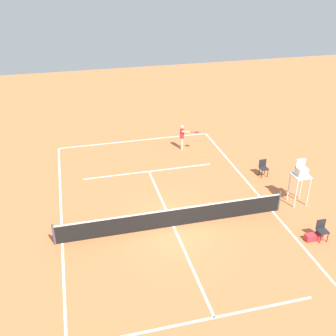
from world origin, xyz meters
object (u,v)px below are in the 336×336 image
(tennis_ball, at_px, (203,155))
(courtside_chair_near, at_px, (322,229))
(umpire_chair, at_px, (301,175))
(equipment_bag, at_px, (313,237))
(player_serving, at_px, (183,135))
(courtside_chair_mid, at_px, (263,167))

(tennis_ball, xyz_separation_m, courtside_chair_near, (-2.35, 9.39, 0.50))
(umpire_chair, xyz_separation_m, equipment_bag, (0.86, 2.93, -1.46))
(umpire_chair, relative_size, courtside_chair_near, 2.54)
(tennis_ball, distance_m, equipment_bag, 9.57)
(tennis_ball, bearing_deg, equipment_bag, 102.19)
(courtside_chair_near, distance_m, equipment_bag, 0.51)
(player_serving, distance_m, courtside_chair_near, 11.11)
(tennis_ball, xyz_separation_m, equipment_bag, (-2.02, 9.36, 0.12))
(player_serving, xyz_separation_m, tennis_ball, (-0.97, 1.20, -0.94))
(player_serving, distance_m, tennis_ball, 1.81)
(courtside_chair_near, bearing_deg, equipment_bag, -5.43)
(umpire_chair, height_order, equipment_bag, umpire_chair)
(player_serving, bearing_deg, courtside_chair_mid, 59.63)
(player_serving, bearing_deg, umpire_chair, 49.28)
(courtside_chair_mid, bearing_deg, player_serving, -52.87)
(tennis_ball, xyz_separation_m, courtside_chair_mid, (-2.49, 3.36, 0.50))
(courtside_chair_mid, distance_m, equipment_bag, 6.02)
(tennis_ball, bearing_deg, courtside_chair_mid, 126.47)
(umpire_chair, distance_m, courtside_chair_mid, 3.27)
(tennis_ball, relative_size, courtside_chair_near, 0.07)
(umpire_chair, relative_size, equipment_bag, 3.17)
(umpire_chair, height_order, courtside_chair_mid, umpire_chair)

